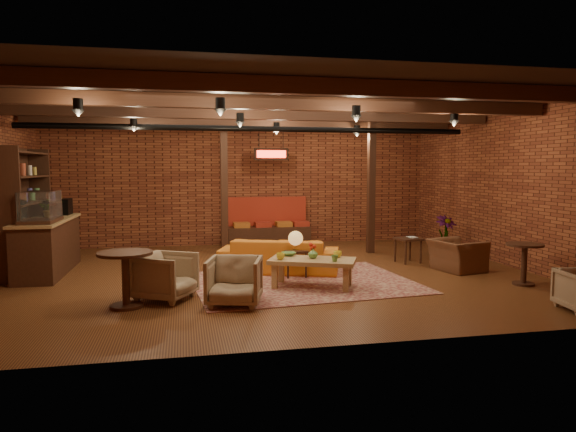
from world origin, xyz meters
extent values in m
plane|color=#3B1B0E|center=(0.00, 0.00, 0.00)|extent=(10.00, 10.00, 0.00)
cube|color=black|center=(0.00, 0.00, 3.20)|extent=(10.00, 8.00, 0.02)
cube|color=maroon|center=(0.00, 4.00, 1.60)|extent=(10.00, 0.02, 3.20)
cube|color=maroon|center=(0.00, -4.00, 1.60)|extent=(10.00, 0.02, 3.20)
cube|color=maroon|center=(5.00, 0.00, 1.60)|extent=(0.02, 8.00, 3.20)
cylinder|color=black|center=(0.00, 1.60, 2.85)|extent=(9.60, 0.12, 0.12)
cube|color=black|center=(-0.60, 2.60, 1.60)|extent=(0.16, 0.16, 3.20)
cube|color=black|center=(2.80, 2.00, 1.60)|extent=(0.16, 0.16, 3.20)
imported|color=#337F33|center=(-4.00, 1.20, 1.22)|extent=(0.35, 0.39, 0.30)
cube|color=red|center=(0.60, 3.10, 2.35)|extent=(0.86, 0.06, 0.30)
cube|color=maroon|center=(0.50, -0.79, 0.01)|extent=(4.04, 3.23, 0.01)
imported|color=orange|center=(0.26, 0.19, 0.33)|extent=(2.43, 1.57, 0.66)
cube|color=olive|center=(0.57, -1.17, 0.46)|extent=(1.59, 1.22, 0.07)
cube|color=olive|center=(-0.07, -1.17, 0.21)|extent=(0.09, 0.09, 0.42)
cube|color=olive|center=(1.01, -1.64, 0.21)|extent=(0.09, 0.09, 0.42)
cube|color=olive|center=(0.13, -0.71, 0.21)|extent=(0.09, 0.09, 0.42)
cube|color=olive|center=(1.21, -1.18, 0.21)|extent=(0.09, 0.09, 0.42)
imported|color=yellow|center=(0.03, -1.12, 0.55)|extent=(0.19, 0.19, 0.11)
imported|color=#5B9242|center=(0.87, -1.49, 0.54)|extent=(0.15, 0.15, 0.11)
imported|color=yellow|center=(1.03, -1.12, 0.55)|extent=(0.19, 0.19, 0.11)
imported|color=#5B9242|center=(0.24, -0.78, 0.52)|extent=(0.32, 0.32, 0.06)
imported|color=#5B9242|center=(0.59, -1.12, 0.56)|extent=(0.18, 0.18, 0.14)
sphere|color=red|center=(0.59, -1.12, 0.69)|extent=(0.10, 0.10, 0.10)
cube|color=black|center=(0.47, -0.30, 0.49)|extent=(0.43, 0.43, 0.04)
cylinder|color=black|center=(0.47, -0.30, 0.23)|extent=(0.04, 0.04, 0.47)
cylinder|color=olive|center=(0.47, -0.30, 0.52)|extent=(0.14, 0.14, 0.02)
cylinder|color=olive|center=(0.47, -0.30, 0.59)|extent=(0.04, 0.04, 0.20)
sphere|color=gold|center=(0.47, -0.30, 0.72)|extent=(0.27, 0.27, 0.27)
cylinder|color=black|center=(-2.38, -1.84, 0.79)|extent=(0.78, 0.78, 0.04)
cylinder|color=black|center=(-2.38, -1.84, 0.40)|extent=(0.11, 0.11, 0.76)
cylinder|color=black|center=(-2.38, -1.84, 0.02)|extent=(0.47, 0.47, 0.04)
imported|color=#B4A98B|center=(-1.83, -1.50, 0.40)|extent=(1.01, 1.02, 0.79)
imported|color=#B4A98B|center=(-0.83, -2.02, 0.39)|extent=(0.92, 0.88, 0.78)
imported|color=brown|center=(3.70, -0.36, 0.41)|extent=(0.78, 1.04, 0.82)
cube|color=black|center=(3.13, 0.64, 0.51)|extent=(0.56, 0.56, 0.04)
cylinder|color=black|center=(3.13, 0.64, 0.24)|extent=(0.04, 0.04, 0.49)
imported|color=black|center=(3.13, 0.64, 0.54)|extent=(0.22, 0.27, 0.02)
cylinder|color=black|center=(4.20, -1.71, 0.70)|extent=(0.61, 0.61, 0.04)
cylinder|color=black|center=(4.20, -1.71, 0.36)|extent=(0.10, 0.10, 0.67)
cylinder|color=black|center=(4.20, -1.71, 0.02)|extent=(0.37, 0.37, 0.04)
imported|color=#4C7F4C|center=(4.40, 1.39, 1.37)|extent=(1.81, 1.81, 2.73)
camera|label=1|loc=(-1.54, -9.44, 2.03)|focal=32.00mm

